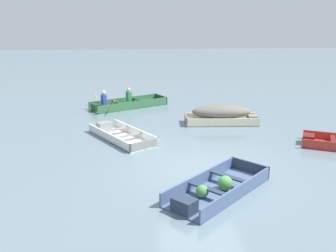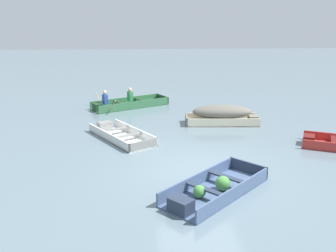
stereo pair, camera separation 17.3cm
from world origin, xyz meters
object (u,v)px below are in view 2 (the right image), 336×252
dinghy_slate_blue_foreground (213,189)px  rowboat_green_with_crew (126,104)px  skiff_white_mid_moored (120,135)px  skiff_cream_near_moored (223,114)px

dinghy_slate_blue_foreground → rowboat_green_with_crew: bearing=105.0°
skiff_white_mid_moored → rowboat_green_with_crew: bearing=89.5°
dinghy_slate_blue_foreground → skiff_cream_near_moored: skiff_cream_near_moored is taller
rowboat_green_with_crew → skiff_cream_near_moored: bearing=-38.0°
skiff_cream_near_moored → skiff_white_mid_moored: (-4.00, -1.49, -0.32)m
skiff_cream_near_moored → skiff_white_mid_moored: size_ratio=0.95×
skiff_cream_near_moored → rowboat_green_with_crew: (-3.96, 3.09, -0.25)m
skiff_white_mid_moored → rowboat_green_with_crew: rowboat_green_with_crew is taller
dinghy_slate_blue_foreground → skiff_white_mid_moored: bearing=118.4°
skiff_white_mid_moored → rowboat_green_with_crew: (0.04, 4.58, 0.08)m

